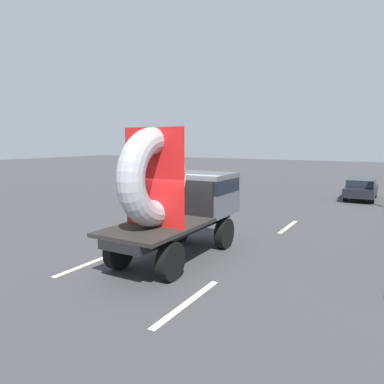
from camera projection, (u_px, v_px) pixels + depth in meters
name	position (u px, v px, depth m)	size (l,w,h in m)	color
ground_plane	(168.00, 257.00, 10.99)	(120.00, 120.00, 0.00)	#38383A
flatbed_truck	(180.00, 196.00, 10.91)	(2.02, 5.09, 3.86)	black
distant_sedan	(361.00, 189.00, 21.76)	(1.64, 3.83, 1.25)	black
lane_dash_left_near	(87.00, 264.00, 10.32)	(2.33, 0.16, 0.01)	beige
lane_dash_left_far	(215.00, 214.00, 17.38)	(2.94, 0.16, 0.01)	beige
lane_dash_right_near	(188.00, 302.00, 7.88)	(2.70, 0.16, 0.01)	beige
lane_dash_right_far	(288.00, 227.00, 14.84)	(2.43, 0.16, 0.01)	beige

